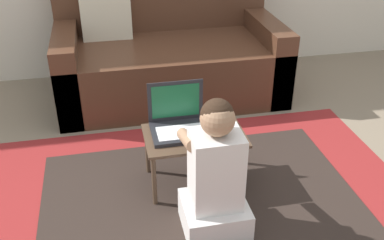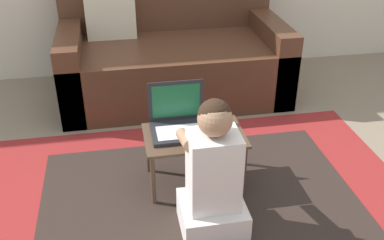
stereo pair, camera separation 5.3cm
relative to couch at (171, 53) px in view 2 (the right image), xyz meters
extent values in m
plane|color=#7F705B|center=(-0.05, -1.20, -0.30)|extent=(16.00, 16.00, 0.00)
cube|color=maroon|center=(-0.05, -1.40, -0.30)|extent=(2.29, 1.66, 0.01)
cube|color=#2D231E|center=(-0.05, -1.40, -0.30)|extent=(1.65, 1.20, 0.00)
cube|color=#4C2D1E|center=(0.01, -0.06, -0.10)|extent=(1.62, 0.91, 0.42)
cube|color=#4C2D1E|center=(-0.72, -0.06, -0.03)|extent=(0.16, 0.91, 0.55)
cube|color=#4C2D1E|center=(0.74, -0.06, -0.03)|extent=(0.16, 0.91, 0.55)
cube|color=beige|center=(-0.42, 0.12, 0.29)|extent=(0.36, 0.14, 0.36)
cube|color=#4C3828|center=(-0.05, -1.21, 0.00)|extent=(0.53, 0.33, 0.02)
cylinder|color=#4C3828|center=(-0.29, -1.35, -0.16)|extent=(0.02, 0.02, 0.30)
cylinder|color=#4C3828|center=(0.19, -1.35, -0.16)|extent=(0.02, 0.02, 0.30)
cylinder|color=#4C3828|center=(-0.29, -1.07, -0.16)|extent=(0.02, 0.02, 0.30)
cylinder|color=#4C3828|center=(0.19, -1.07, -0.16)|extent=(0.02, 0.02, 0.30)
cube|color=#232328|center=(-0.12, -1.18, 0.02)|extent=(0.30, 0.24, 0.02)
cube|color=silver|center=(-0.12, -1.20, 0.03)|extent=(0.24, 0.14, 0.00)
cube|color=#232328|center=(-0.12, -1.06, 0.14)|extent=(0.30, 0.01, 0.23)
cube|color=#196038|center=(-0.12, -1.07, 0.14)|extent=(0.26, 0.00, 0.19)
ellipsoid|color=silver|center=(0.09, -1.21, 0.03)|extent=(0.06, 0.11, 0.03)
cube|color=silver|center=(-0.03, -1.58, -0.22)|extent=(0.30, 0.29, 0.16)
cube|color=silver|center=(-0.03, -1.58, 0.04)|extent=(0.23, 0.19, 0.38)
sphere|color=#9E7556|center=(-0.03, -1.58, 0.31)|extent=(0.15, 0.15, 0.15)
sphere|color=black|center=(-0.03, -1.58, 0.32)|extent=(0.15, 0.15, 0.15)
cylinder|color=#9E7556|center=(-0.14, -1.46, 0.15)|extent=(0.06, 0.26, 0.13)
cylinder|color=#9E7556|center=(0.08, -1.46, 0.15)|extent=(0.06, 0.26, 0.13)
camera|label=1|loc=(-0.47, -3.17, 1.23)|focal=42.00mm
camera|label=2|loc=(-0.42, -3.18, 1.23)|focal=42.00mm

